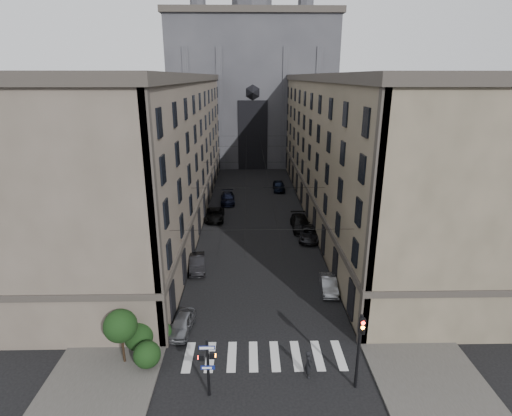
{
  "coord_description": "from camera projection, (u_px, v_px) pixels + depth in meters",
  "views": [
    {
      "loc": [
        -1.05,
        -18.13,
        18.53
      ],
      "look_at": [
        -0.46,
        10.0,
        9.23
      ],
      "focal_mm": 28.0,
      "sensor_mm": 36.0,
      "label": 1
    }
  ],
  "objects": [
    {
      "name": "car_left_far",
      "position": [
        228.0,
        198.0,
        61.19
      ],
      "size": [
        2.39,
        5.33,
        1.52
      ],
      "primitive_type": "imported",
      "rotation": [
        0.0,
        0.0,
        0.05
      ],
      "color": "black",
      "rests_on": "ground"
    },
    {
      "name": "pedestrian",
      "position": [
        308.0,
        364.0,
        25.65
      ],
      "size": [
        0.56,
        0.76,
        1.92
      ],
      "primitive_type": "imported",
      "rotation": [
        0.0,
        0.0,
        1.73
      ],
      "color": "black",
      "rests_on": "ground"
    },
    {
      "name": "car_right_far",
      "position": [
        279.0,
        186.0,
        67.89
      ],
      "size": [
        2.0,
        4.87,
        1.65
      ],
      "primitive_type": "imported",
      "rotation": [
        0.0,
        0.0,
        -0.01
      ],
      "color": "black",
      "rests_on": "ground"
    },
    {
      "name": "gothic_tower",
      "position": [
        252.0,
        80.0,
        88.62
      ],
      "size": [
        35.0,
        23.0,
        58.0
      ],
      "color": "#2D2D33",
      "rests_on": "ground"
    },
    {
      "name": "building_right",
      "position": [
        354.0,
        147.0,
        54.55
      ],
      "size": [
        13.6,
        60.6,
        18.85
      ],
      "color": "brown",
      "rests_on": "ground"
    },
    {
      "name": "car_right_midnear",
      "position": [
        309.0,
        233.0,
        47.57
      ],
      "size": [
        3.08,
        5.5,
        1.45
      ],
      "primitive_type": "imported",
      "rotation": [
        0.0,
        0.0,
        -0.13
      ],
      "color": "black",
      "rests_on": "ground"
    },
    {
      "name": "car_right_near",
      "position": [
        329.0,
        284.0,
        36.05
      ],
      "size": [
        1.62,
        4.0,
        1.29
      ],
      "primitive_type": "imported",
      "rotation": [
        0.0,
        0.0,
        -0.07
      ],
      "color": "gray",
      "rests_on": "ground"
    },
    {
      "name": "sidewalk_right",
      "position": [
        328.0,
        211.0,
        57.4
      ],
      "size": [
        7.0,
        80.0,
        0.15
      ],
      "primitive_type": "cube",
      "color": "#383533",
      "rests_on": "ground"
    },
    {
      "name": "building_left",
      "position": [
        156.0,
        148.0,
        54.02
      ],
      "size": [
        13.6,
        60.6,
        18.85
      ],
      "color": "#52493F",
      "rests_on": "ground"
    },
    {
      "name": "sidewalk_left",
      "position": [
        182.0,
        212.0,
        56.99
      ],
      "size": [
        7.0,
        80.0,
        0.15
      ],
      "primitive_type": "cube",
      "color": "#383533",
      "rests_on": "ground"
    },
    {
      "name": "tram_wires",
      "position": [
        256.0,
        163.0,
        54.6
      ],
      "size": [
        14.0,
        60.0,
        0.43
      ],
      "color": "black",
      "rests_on": "ground"
    },
    {
      "name": "car_right_midfar",
      "position": [
        301.0,
        223.0,
        50.61
      ],
      "size": [
        2.33,
        5.61,
        1.62
      ],
      "primitive_type": "imported",
      "rotation": [
        0.0,
        0.0,
        0.01
      ],
      "color": "black",
      "rests_on": "ground"
    },
    {
      "name": "pedestrian_signal_left",
      "position": [
        208.0,
        364.0,
        23.67
      ],
      "size": [
        1.02,
        0.38,
        4.0
      ],
      "color": "black",
      "rests_on": "ground"
    },
    {
      "name": "shrub_cluster",
      "position": [
        136.0,
        336.0,
        27.06
      ],
      "size": [
        3.9,
        4.4,
        3.9
      ],
      "color": "black",
      "rests_on": "sidewalk_left"
    },
    {
      "name": "car_left_midfar",
      "position": [
        215.0,
        215.0,
        53.96
      ],
      "size": [
        2.58,
        5.35,
        1.47
      ],
      "primitive_type": "imported",
      "rotation": [
        0.0,
        0.0,
        0.03
      ],
      "color": "black",
      "rests_on": "ground"
    },
    {
      "name": "car_left_near",
      "position": [
        182.0,
        324.0,
        30.31
      ],
      "size": [
        1.98,
        4.01,
        1.32
      ],
      "primitive_type": "imported",
      "rotation": [
        0.0,
        0.0,
        -0.11
      ],
      "color": "slate",
      "rests_on": "ground"
    },
    {
      "name": "zebra_crossing",
      "position": [
        264.0,
        356.0,
        27.79
      ],
      "size": [
        11.0,
        3.2,
        0.01
      ],
      "primitive_type": "cube",
      "color": "beige",
      "rests_on": "ground"
    },
    {
      "name": "car_left_midnear",
      "position": [
        197.0,
        263.0,
        39.93
      ],
      "size": [
        2.08,
        4.57,
        1.45
      ],
      "primitive_type": "imported",
      "rotation": [
        0.0,
        0.0,
        0.13
      ],
      "color": "black",
      "rests_on": "ground"
    },
    {
      "name": "traffic_light_right",
      "position": [
        360.0,
        343.0,
        23.95
      ],
      "size": [
        0.34,
        0.5,
        5.2
      ],
      "color": "black",
      "rests_on": "ground"
    },
    {
      "name": "ground",
      "position": [
        268.0,
        414.0,
        23.05
      ],
      "size": [
        260.0,
        260.0,
        0.0
      ],
      "primitive_type": "plane",
      "color": "black",
      "rests_on": "ground"
    }
  ]
}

